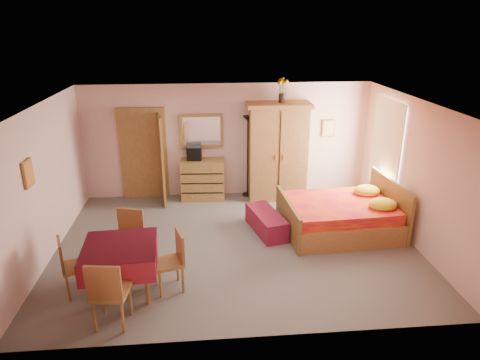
{
  "coord_description": "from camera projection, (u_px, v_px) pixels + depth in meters",
  "views": [
    {
      "loc": [
        -0.56,
        -6.98,
        3.87
      ],
      "look_at": [
        0.1,
        0.3,
        1.15
      ],
      "focal_mm": 32.0,
      "sensor_mm": 36.0,
      "label": 1
    }
  ],
  "objects": [
    {
      "name": "floor",
      "position": [
        236.0,
        244.0,
        7.91
      ],
      "size": [
        6.5,
        6.5,
        0.0
      ],
      "primitive_type": "plane",
      "color": "#66605A",
      "rests_on": "ground"
    },
    {
      "name": "wall_mirror",
      "position": [
        201.0,
        131.0,
        9.62
      ],
      "size": [
        0.98,
        0.07,
        0.77
      ],
      "primitive_type": "cube",
      "rotation": [
        0.0,
        0.0,
        0.02
      ],
      "color": "white",
      "rests_on": "wall_back"
    },
    {
      "name": "stereo",
      "position": [
        194.0,
        153.0,
        9.62
      ],
      "size": [
        0.34,
        0.26,
        0.31
      ],
      "primitive_type": "cube",
      "rotation": [
        0.0,
        0.0,
        -0.07
      ],
      "color": "black",
      "rests_on": "chest_of_drawers"
    },
    {
      "name": "ceiling",
      "position": [
        236.0,
        104.0,
        7.01
      ],
      "size": [
        6.5,
        6.5,
        0.0
      ],
      "primitive_type": "plane",
      "rotation": [
        3.14,
        0.0,
        0.0
      ],
      "color": "brown",
      "rests_on": "wall_back"
    },
    {
      "name": "wall_left",
      "position": [
        44.0,
        184.0,
        7.19
      ],
      "size": [
        0.1,
        5.0,
        2.6
      ],
      "primitive_type": "cube",
      "color": "#D6A69B",
      "rests_on": "floor"
    },
    {
      "name": "doorway",
      "position": [
        144.0,
        155.0,
        9.7
      ],
      "size": [
        1.06,
        0.12,
        2.15
      ],
      "primitive_type": "cube",
      "color": "#9E6B35",
      "rests_on": "floor"
    },
    {
      "name": "chair_south",
      "position": [
        111.0,
        291.0,
        5.67
      ],
      "size": [
        0.51,
        0.51,
        1.02
      ],
      "primitive_type": "cube",
      "rotation": [
        0.0,
        0.0,
        -0.12
      ],
      "color": "olive",
      "rests_on": "floor"
    },
    {
      "name": "picture_back",
      "position": [
        328.0,
        128.0,
        9.88
      ],
      "size": [
        0.3,
        0.04,
        0.4
      ],
      "primitive_type": "cube",
      "color": "#D8BF59",
      "rests_on": "wall_back"
    },
    {
      "name": "chair_east",
      "position": [
        168.0,
        262.0,
        6.44
      ],
      "size": [
        0.53,
        0.53,
        0.93
      ],
      "primitive_type": "cube",
      "rotation": [
        0.0,
        0.0,
        1.86
      ],
      "color": "olive",
      "rests_on": "floor"
    },
    {
      "name": "dining_table",
      "position": [
        122.0,
        268.0,
        6.41
      ],
      "size": [
        1.13,
        1.13,
        0.78
      ],
      "primitive_type": "cube",
      "rotation": [
        0.0,
        0.0,
        0.07
      ],
      "color": "maroon",
      "rests_on": "floor"
    },
    {
      "name": "window",
      "position": [
        386.0,
        146.0,
        8.8
      ],
      "size": [
        0.08,
        1.4,
        1.95
      ],
      "primitive_type": "cube",
      "color": "white",
      "rests_on": "wall_right"
    },
    {
      "name": "bed",
      "position": [
        340.0,
        207.0,
        8.25
      ],
      "size": [
        2.25,
        1.82,
        0.99
      ],
      "primitive_type": "cube",
      "rotation": [
        0.0,
        0.0,
        0.06
      ],
      "color": "#BB1230",
      "rests_on": "floor"
    },
    {
      "name": "sunflower_vase",
      "position": [
        282.0,
        90.0,
        9.21
      ],
      "size": [
        0.21,
        0.21,
        0.53
      ],
      "primitive_type": "cube",
      "rotation": [
        0.0,
        0.0,
        -0.0
      ],
      "color": "yellow",
      "rests_on": "wardrobe"
    },
    {
      "name": "picture_left",
      "position": [
        28.0,
        173.0,
        6.49
      ],
      "size": [
        0.04,
        0.32,
        0.42
      ],
      "primitive_type": "cube",
      "color": "orange",
      "rests_on": "wall_left"
    },
    {
      "name": "chair_north",
      "position": [
        127.0,
        242.0,
        6.95
      ],
      "size": [
        0.57,
        0.57,
        1.0
      ],
      "primitive_type": "cube",
      "rotation": [
        0.0,
        0.0,
        2.85
      ],
      "color": "#AE713B",
      "rests_on": "floor"
    },
    {
      "name": "wall_front",
      "position": [
        253.0,
        250.0,
        5.13
      ],
      "size": [
        6.5,
        0.1,
        2.6
      ],
      "primitive_type": "cube",
      "color": "#D6A69B",
      "rests_on": "floor"
    },
    {
      "name": "wall_right",
      "position": [
        415.0,
        173.0,
        7.73
      ],
      "size": [
        0.1,
        5.0,
        2.6
      ],
      "primitive_type": "cube",
      "color": "#D6A69B",
      "rests_on": "floor"
    },
    {
      "name": "floor_lamp",
      "position": [
        248.0,
        157.0,
        9.82
      ],
      "size": [
        0.3,
        0.3,
        1.9
      ],
      "primitive_type": "cube",
      "rotation": [
        0.0,
        0.0,
        -0.28
      ],
      "color": "black",
      "rests_on": "floor"
    },
    {
      "name": "chair_west",
      "position": [
        77.0,
        266.0,
        6.35
      ],
      "size": [
        0.54,
        0.54,
        0.92
      ],
      "primitive_type": "cube",
      "rotation": [
        0.0,
        0.0,
        -1.22
      ],
      "color": "#AF803B",
      "rests_on": "floor"
    },
    {
      "name": "chest_of_drawers",
      "position": [
        203.0,
        179.0,
        9.8
      ],
      "size": [
        1.01,
        0.55,
        0.93
      ],
      "primitive_type": "cube",
      "rotation": [
        0.0,
        0.0,
        -0.06
      ],
      "color": "olive",
      "rests_on": "floor"
    },
    {
      "name": "wall_back",
      "position": [
        227.0,
        141.0,
        9.79
      ],
      "size": [
        6.5,
        0.1,
        2.6
      ],
      "primitive_type": "cube",
      "color": "#D6A69B",
      "rests_on": "floor"
    },
    {
      "name": "bench",
      "position": [
        266.0,
        222.0,
        8.32
      ],
      "size": [
        0.71,
        1.27,
        0.4
      ],
      "primitive_type": "cube",
      "rotation": [
        0.0,
        0.0,
        0.24
      ],
      "color": "maroon",
      "rests_on": "floor"
    },
    {
      "name": "wardrobe",
      "position": [
        277.0,
        152.0,
        9.65
      ],
      "size": [
        1.43,
        0.76,
        2.21
      ],
      "primitive_type": "cube",
      "rotation": [
        0.0,
        0.0,
        -0.02
      ],
      "color": "#A06B36",
      "rests_on": "floor"
    }
  ]
}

